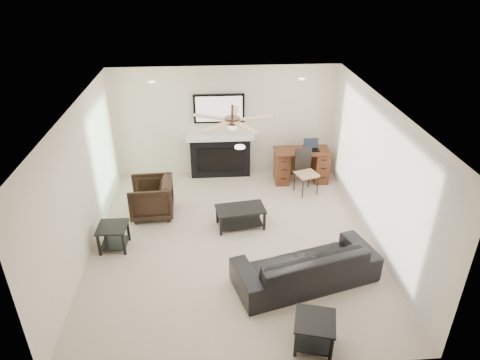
{
  "coord_description": "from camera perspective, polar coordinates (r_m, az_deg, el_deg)",
  "views": [
    {
      "loc": [
        -0.35,
        -6.31,
        4.6
      ],
      "look_at": [
        0.13,
        0.24,
        1.1
      ],
      "focal_mm": 32.0,
      "sensor_mm": 36.0,
      "label": 1
    }
  ],
  "objects": [
    {
      "name": "coffee_table",
      "position": [
        8.07,
        0.05,
        -4.99
      ],
      "size": [
        0.96,
        0.62,
        0.4
      ],
      "primitive_type": "cube",
      "rotation": [
        0.0,
        0.0,
        0.14
      ],
      "color": "black",
      "rests_on": "ground"
    },
    {
      "name": "laptop",
      "position": [
        9.51,
        9.56,
        4.58
      ],
      "size": [
        0.33,
        0.24,
        0.23
      ],
      "primitive_type": "cube",
      "color": "black",
      "rests_on": "desk"
    },
    {
      "name": "desk",
      "position": [
        9.68,
        8.16,
        1.92
      ],
      "size": [
        1.22,
        0.56,
        0.76
      ],
      "primitive_type": "cube",
      "color": "#36130D",
      "rests_on": "ground"
    },
    {
      "name": "desk_chair",
      "position": [
        9.16,
        8.88,
        1.0
      ],
      "size": [
        0.54,
        0.55,
        0.97
      ],
      "primitive_type": "cube",
      "rotation": [
        0.0,
        0.0,
        0.33
      ],
      "color": "black",
      "rests_on": "ground"
    },
    {
      "name": "room_shell",
      "position": [
        7.04,
        0.55,
        3.61
      ],
      "size": [
        5.5,
        5.54,
        2.52
      ],
      "color": "beige",
      "rests_on": "ground"
    },
    {
      "name": "sofa",
      "position": [
        6.83,
        8.78,
        -11.05
      ],
      "size": [
        2.39,
        1.44,
        0.65
      ],
      "primitive_type": "imported",
      "rotation": [
        0.0,
        0.0,
        3.41
      ],
      "color": "black",
      "rests_on": "ground"
    },
    {
      "name": "fireplace_unit",
      "position": [
        9.61,
        -2.7,
        5.74
      ],
      "size": [
        1.52,
        0.34,
        1.91
      ],
      "primitive_type": "cube",
      "color": "black",
      "rests_on": "ground"
    },
    {
      "name": "armchair",
      "position": [
        8.51,
        -11.72,
        -2.35
      ],
      "size": [
        0.86,
        0.83,
        0.75
      ],
      "primitive_type": "imported",
      "rotation": [
        0.0,
        0.0,
        -1.53
      ],
      "color": "black",
      "rests_on": "ground"
    },
    {
      "name": "end_table_near",
      "position": [
        5.99,
        9.85,
        -19.41
      ],
      "size": [
        0.64,
        0.64,
        0.45
      ],
      "primitive_type": "cube",
      "rotation": [
        0.0,
        0.0,
        -0.26
      ],
      "color": "black",
      "rests_on": "ground"
    },
    {
      "name": "end_table_left",
      "position": [
        7.82,
        -16.47,
        -7.29
      ],
      "size": [
        0.51,
        0.51,
        0.45
      ],
      "primitive_type": "cube",
      "rotation": [
        0.0,
        0.0,
        -0.02
      ],
      "color": "black",
      "rests_on": "ground"
    }
  ]
}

